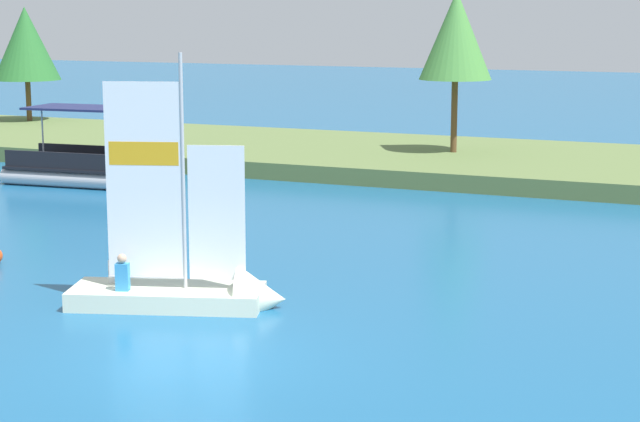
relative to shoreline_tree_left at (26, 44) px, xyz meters
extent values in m
plane|color=#195684|center=(26.54, -29.39, -4.64)|extent=(200.00, 200.00, 0.00)
cube|color=#5B703D|center=(26.54, -3.83, -4.31)|extent=(80.00, 11.47, 0.65)
cylinder|color=brown|center=(0.00, 0.00, -2.93)|extent=(0.27, 0.27, 2.12)
cone|color=#286B2D|center=(0.00, 0.00, 0.01)|extent=(3.45, 3.45, 3.76)
cylinder|color=brown|center=(24.04, -3.69, -2.52)|extent=(0.26, 0.26, 2.94)
cone|color=#47893D|center=(24.04, -3.69, 0.72)|extent=(2.91, 2.91, 3.53)
cube|color=brown|center=(13.54, -11.28, -4.41)|extent=(1.75, 4.44, 0.45)
cube|color=silver|center=(24.22, -26.35, -4.43)|extent=(4.43, 2.77, 0.41)
cone|color=silver|center=(26.19, -25.71, -4.43)|extent=(1.42, 1.66, 1.40)
cylinder|color=#B7B7BC|center=(24.61, -26.22, -1.71)|extent=(0.08, 0.08, 5.05)
cube|color=white|center=(23.82, -26.48, -1.89)|extent=(1.60, 0.55, 4.19)
cube|color=orange|center=(23.82, -26.48, -1.31)|extent=(1.44, 0.50, 0.50)
cube|color=white|center=(25.29, -26.00, -2.58)|extent=(1.17, 0.41, 2.91)
cylinder|color=#B7B7BC|center=(23.82, -26.48, -4.01)|extent=(1.61, 0.57, 0.06)
cube|color=#338CCC|center=(23.49, -26.95, -3.93)|extent=(0.33, 0.28, 0.60)
sphere|color=tan|center=(23.49, -26.95, -3.52)|extent=(0.20, 0.20, 0.20)
cube|color=silver|center=(22.95, -26.40, -3.97)|extent=(0.33, 0.28, 0.51)
sphere|color=tan|center=(22.95, -26.40, -3.61)|extent=(0.20, 0.20, 0.20)
cylinder|color=#B2B2B7|center=(12.59, -12.18, -4.34)|extent=(5.64, 1.05, 0.60)
cylinder|color=#B2B2B7|center=(12.73, -13.96, -4.34)|extent=(5.64, 1.05, 0.60)
cube|color=black|center=(12.66, -13.07, -3.99)|extent=(5.56, 2.81, 0.10)
cube|color=black|center=(12.57, -11.98, -3.64)|extent=(5.16, 0.51, 0.60)
cube|color=black|center=(12.75, -14.17, -3.64)|extent=(5.16, 0.51, 0.60)
cylinder|color=#B2B2B7|center=(14.34, -12.94, -2.90)|extent=(0.06, 0.06, 2.08)
cylinder|color=#B2B2B7|center=(10.98, -13.21, -2.90)|extent=(0.06, 0.06, 2.08)
cube|color=#1E234C|center=(12.66, -13.07, -1.82)|extent=(3.98, 2.45, 0.08)
camera|label=1|loc=(36.18, -45.88, 1.66)|focal=60.62mm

